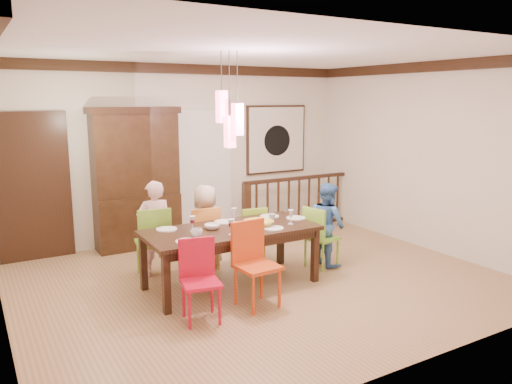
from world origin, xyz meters
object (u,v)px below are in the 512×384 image
person_far_mid (206,226)px  person_end_right (327,224)px  person_far_left (155,229)px  dining_table (231,234)px  china_hutch (136,178)px  balustrade (299,201)px  chair_end_right (322,233)px  chair_far_left (153,236)px

person_far_mid → person_end_right: person_end_right is taller
person_far_left → dining_table: bearing=135.3°
china_hutch → balustrade: (2.89, -0.35, -0.61)m
chair_end_right → dining_table: bearing=77.5°
person_far_mid → person_end_right: size_ratio=0.99×
dining_table → china_hutch: size_ratio=0.98×
person_far_left → person_far_mid: bearing=-174.7°
dining_table → person_end_right: 1.58m
china_hutch → person_far_mid: 1.60m
balustrade → person_far_left: 3.27m
dining_table → person_far_mid: person_far_mid is taller
person_far_left → person_far_mid: (0.74, -0.01, -0.06)m
chair_end_right → balustrade: balustrade is taller
person_end_right → person_far_mid: bearing=64.0°
china_hutch → person_end_right: 3.07m
china_hutch → balustrade: bearing=-6.8°
china_hutch → dining_table: bearing=-77.6°
chair_far_left → balustrade: bearing=-152.2°
dining_table → china_hutch: china_hutch is taller
chair_far_left → china_hutch: 1.55m
dining_table → person_far_left: (-0.70, 0.84, -0.02)m
person_far_left → person_end_right: person_far_left is taller
china_hutch → balustrade: 2.98m
chair_far_left → balustrade: balustrade is taller
chair_far_left → china_hutch: size_ratio=0.43×
dining_table → balustrade: (2.39, 1.91, -0.17)m
china_hutch → person_end_right: china_hutch is taller
chair_end_right → china_hutch: size_ratio=0.39×
dining_table → person_far_mid: bearing=87.7°
chair_far_left → person_end_right: bearing=170.2°
chair_far_left → china_hutch: china_hutch is taller
balustrade → person_far_mid: person_far_mid is taller
balustrade → person_far_mid: (-2.35, -1.07, 0.09)m
balustrade → chair_far_left: bearing=-161.1°
chair_far_left → person_far_left: (0.04, 0.01, 0.10)m
dining_table → chair_end_right: bearing=-0.1°
chair_end_right → balustrade: size_ratio=0.38×
person_end_right → balustrade: bearing=-22.6°
chair_end_right → chair_far_left: bearing=56.9°
chair_end_right → person_end_right: person_end_right is taller
chair_far_left → chair_end_right: bearing=167.4°
dining_table → chair_end_right: 1.44m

